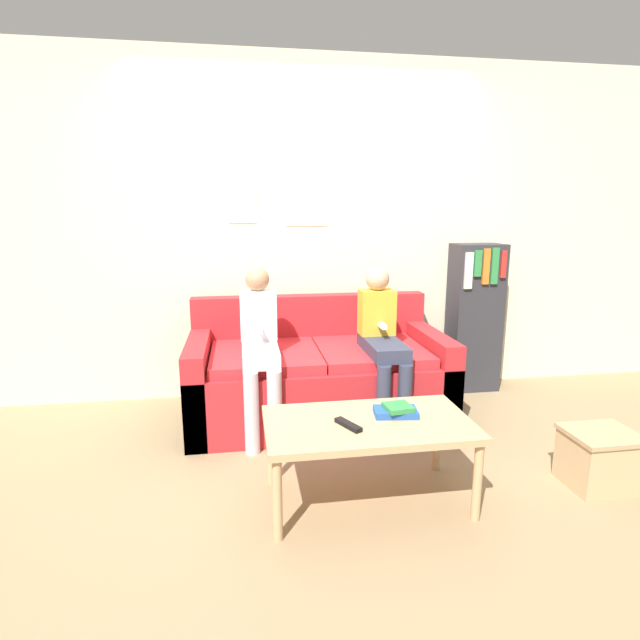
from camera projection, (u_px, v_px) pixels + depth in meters
The scene contains 10 objects.
ground_plane at pixel (331, 451), 3.09m from camera, with size 10.00×10.00×0.00m, color #937A56.
wall_back at pixel (306, 231), 3.90m from camera, with size 8.00×0.06×2.60m.
couch at pixel (317, 377), 3.58m from camera, with size 1.79×0.92×0.83m.
coffee_table at pixel (368, 429), 2.49m from camera, with size 1.03×0.57×0.44m.
person_left at pixel (260, 343), 3.24m from camera, with size 0.24×0.61×1.09m.
person_right at pixel (382, 339), 3.36m from camera, with size 0.24×0.61×1.08m.
tv_remote at pixel (348, 425), 2.41m from camera, with size 0.11×0.17×0.02m.
book_stack at pixel (396, 411), 2.54m from camera, with size 0.23×0.16×0.06m.
bookshelf at pixel (474, 317), 4.08m from camera, with size 0.39×0.28×1.20m.
storage_box at pixel (600, 459), 2.68m from camera, with size 0.36×0.31×0.31m.
Camera 1 is at (-0.51, -2.80, 1.46)m, focal length 28.00 mm.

